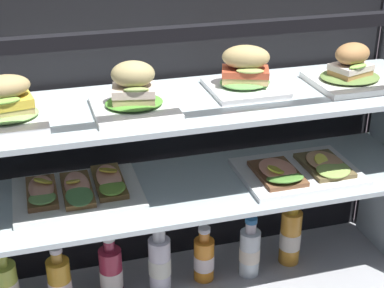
% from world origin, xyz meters
% --- Properties ---
extents(case_frame, '(1.42, 0.42, 0.91)m').
position_xyz_m(case_frame, '(0.00, 0.11, 0.50)').
color(case_frame, black).
rests_on(case_frame, ground).
extents(riser_lower_tier, '(1.35, 0.34, 0.35)m').
position_xyz_m(riser_lower_tier, '(0.00, 0.00, 0.21)').
color(riser_lower_tier, silver).
rests_on(riser_lower_tier, case_base_deck).
extents(shelf_lower_glass, '(1.37, 0.36, 0.01)m').
position_xyz_m(shelf_lower_glass, '(0.00, 0.00, 0.39)').
color(shelf_lower_glass, silver).
rests_on(shelf_lower_glass, riser_lower_tier).
extents(riser_upper_tier, '(1.35, 0.34, 0.24)m').
position_xyz_m(riser_upper_tier, '(0.00, 0.00, 0.52)').
color(riser_upper_tier, silver).
rests_on(riser_upper_tier, shelf_lower_glass).
extents(shelf_upper_glass, '(1.37, 0.36, 0.01)m').
position_xyz_m(shelf_upper_glass, '(0.00, 0.00, 0.65)').
color(shelf_upper_glass, silver).
rests_on(shelf_upper_glass, riser_upper_tier).
extents(plated_roll_sandwich_far_right, '(0.18, 0.18, 0.12)m').
position_xyz_m(plated_roll_sandwich_far_right, '(-0.46, -0.03, 0.70)').
color(plated_roll_sandwich_far_right, white).
rests_on(plated_roll_sandwich_far_right, shelf_upper_glass).
extents(plated_roll_sandwich_right_of_center, '(0.20, 0.20, 0.13)m').
position_xyz_m(plated_roll_sandwich_right_of_center, '(-0.16, -0.04, 0.70)').
color(plated_roll_sandwich_right_of_center, white).
rests_on(plated_roll_sandwich_right_of_center, shelf_upper_glass).
extents(plated_roll_sandwich_far_left, '(0.20, 0.20, 0.13)m').
position_xyz_m(plated_roll_sandwich_far_left, '(0.16, 0.03, 0.71)').
color(plated_roll_sandwich_far_left, white).
rests_on(plated_roll_sandwich_far_left, shelf_upper_glass).
extents(plated_roll_sandwich_mid_right, '(0.20, 0.20, 0.12)m').
position_xyz_m(plated_roll_sandwich_mid_right, '(0.45, -0.01, 0.70)').
color(plated_roll_sandwich_mid_right, white).
rests_on(plated_roll_sandwich_mid_right, shelf_upper_glass).
extents(open_sandwich_tray_mid_right, '(0.34, 0.25, 0.06)m').
position_xyz_m(open_sandwich_tray_mid_right, '(-0.31, 0.02, 0.42)').
color(open_sandwich_tray_mid_right, white).
rests_on(open_sandwich_tray_mid_right, shelf_lower_glass).
extents(open_sandwich_tray_far_left, '(0.34, 0.25, 0.06)m').
position_xyz_m(open_sandwich_tray_far_left, '(0.31, -0.04, 0.42)').
color(open_sandwich_tray_far_left, white).
rests_on(open_sandwich_tray_far_left, shelf_lower_glass).
extents(juice_bottle_front_second, '(0.07, 0.07, 0.23)m').
position_xyz_m(juice_bottle_front_second, '(-0.54, 0.05, 0.12)').
color(juice_bottle_front_second, '#B6CC47').
rests_on(juice_bottle_front_second, case_base_deck).
extents(juice_bottle_front_middle, '(0.07, 0.07, 0.20)m').
position_xyz_m(juice_bottle_front_middle, '(-0.39, 0.05, 0.11)').
color(juice_bottle_front_middle, gold).
rests_on(juice_bottle_front_middle, case_base_deck).
extents(juice_bottle_back_center, '(0.07, 0.07, 0.20)m').
position_xyz_m(juice_bottle_back_center, '(-0.24, 0.06, 0.11)').
color(juice_bottle_back_center, '#9F263E').
rests_on(juice_bottle_back_center, case_base_deck).
extents(juice_bottle_front_right_end, '(0.07, 0.07, 0.23)m').
position_xyz_m(juice_bottle_front_right_end, '(-0.09, 0.04, 0.13)').
color(juice_bottle_front_right_end, white).
rests_on(juice_bottle_front_right_end, case_base_deck).
extents(juice_bottle_back_left, '(0.06, 0.06, 0.19)m').
position_xyz_m(juice_bottle_back_left, '(0.05, 0.05, 0.11)').
color(juice_bottle_back_left, orange).
rests_on(juice_bottle_back_left, case_base_deck).
extents(juice_bottle_front_fourth, '(0.07, 0.07, 0.21)m').
position_xyz_m(juice_bottle_front_fourth, '(0.20, 0.03, 0.12)').
color(juice_bottle_front_fourth, silver).
rests_on(juice_bottle_front_fourth, case_base_deck).
extents(juice_bottle_tucked_behind, '(0.07, 0.07, 0.24)m').
position_xyz_m(juice_bottle_tucked_behind, '(0.35, 0.05, 0.13)').
color(juice_bottle_tucked_behind, gold).
rests_on(juice_bottle_tucked_behind, case_base_deck).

